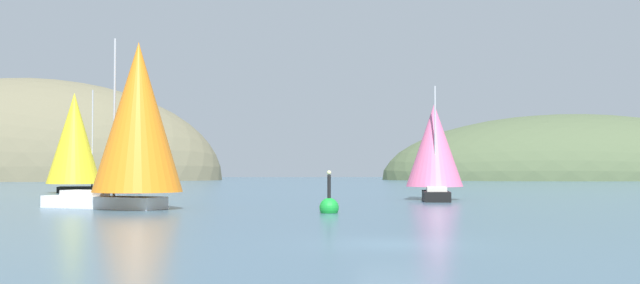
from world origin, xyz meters
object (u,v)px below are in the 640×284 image
Objects in this scene: channel_buoy at (329,206)px; sailboat_pink_spinnaker at (434,148)px; sailboat_orange_sail at (136,121)px; sailboat_yellow_sail at (75,141)px.

sailboat_pink_spinnaker is at bearing 60.89° from channel_buoy.
sailboat_yellow_sail is (-11.75, 31.85, -0.11)m from sailboat_orange_sail.
sailboat_pink_spinnaker reaches higher than channel_buoy.
sailboat_orange_sail reaches higher than sailboat_pink_spinnaker.
sailboat_pink_spinnaker is (21.19, 12.61, -1.32)m from sailboat_orange_sail.
channel_buoy is (11.56, -4.69, -5.03)m from sailboat_orange_sail.
sailboat_pink_spinnaker is at bearing 30.75° from sailboat_orange_sail.
sailboat_yellow_sail is 3.98× the size of channel_buoy.
sailboat_orange_sail is at bearing 157.94° from channel_buoy.
channel_buoy is (23.31, -36.54, -4.92)m from sailboat_yellow_sail.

